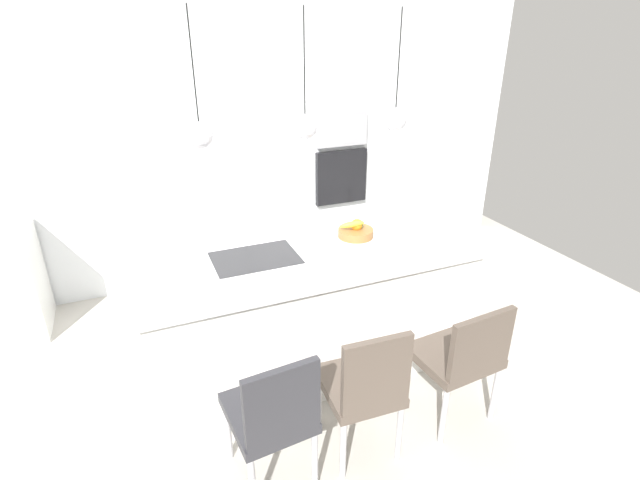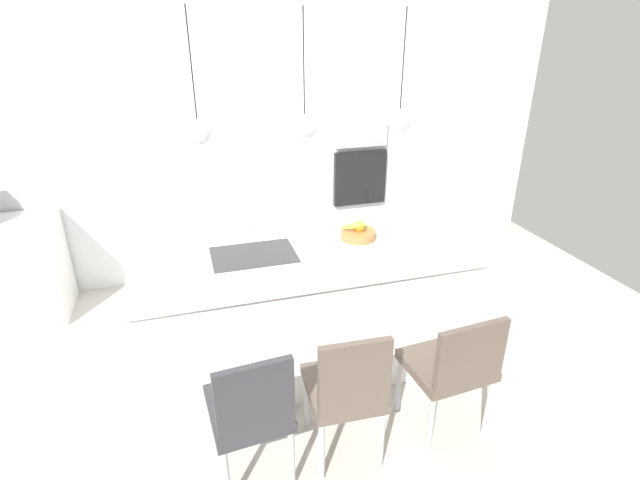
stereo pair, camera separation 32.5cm
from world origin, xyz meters
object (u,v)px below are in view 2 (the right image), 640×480
object	(u,v)px
fruit_bowl	(358,232)
chair_middle	(346,388)
microwave	(361,129)
oven	(359,178)
chair_near	(250,409)
chair_far	(453,365)

from	to	relation	value
fruit_bowl	chair_middle	world-z (taller)	fruit_bowl
microwave	oven	world-z (taller)	microwave
fruit_bowl	chair_middle	distance (m)	1.19
fruit_bowl	chair_near	size ratio (longest dim) A/B	0.30
chair_middle	chair_far	distance (m)	0.68
oven	chair_near	size ratio (longest dim) A/B	0.63
microwave	chair_far	world-z (taller)	microwave
chair_near	chair_far	size ratio (longest dim) A/B	1.03
chair_near	chair_middle	xyz separation A→B (m)	(0.54, -0.00, 0.01)
fruit_bowl	microwave	xyz separation A→B (m)	(0.59, 1.52, 0.42)
microwave	oven	xyz separation A→B (m)	(0.00, 0.00, -0.50)
chair_near	chair_far	world-z (taller)	chair_near
chair_near	chair_far	bearing A→B (deg)	0.32
oven	chair_far	world-z (taller)	oven
fruit_bowl	microwave	world-z (taller)	microwave
oven	chair_middle	xyz separation A→B (m)	(-1.03, -2.52, -0.40)
oven	chair_far	bearing A→B (deg)	-97.95
chair_far	fruit_bowl	bearing A→B (deg)	103.78
fruit_bowl	chair_middle	size ratio (longest dim) A/B	0.29
microwave	chair_far	distance (m)	2.69
chair_middle	chair_far	world-z (taller)	chair_middle
oven	chair_near	xyz separation A→B (m)	(-1.56, -2.52, -0.40)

